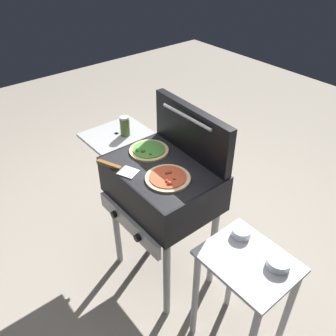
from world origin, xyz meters
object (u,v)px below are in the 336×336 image
at_px(pizza_pepperoni, 168,178).
at_px(prep_table, 244,286).
at_px(spatula, 117,168).
at_px(topping_bowl_far, 241,232).
at_px(pizza_veggie, 149,150).
at_px(topping_bowl_near, 278,263).
at_px(grill, 161,186).
at_px(sauce_jar, 125,126).

relative_size(pizza_pepperoni, prep_table, 0.34).
relative_size(spatula, topping_bowl_far, 2.65).
xyz_separation_m(pizza_pepperoni, pizza_veggie, (-0.28, 0.08, -0.00)).
height_order(pizza_veggie, topping_bowl_near, pizza_veggie).
height_order(topping_bowl_near, topping_bowl_far, same).
bearing_deg(prep_table, pizza_pepperoni, -175.00).
height_order(spatula, topping_bowl_far, spatula).
relative_size(grill, pizza_pepperoni, 3.90).
relative_size(pizza_veggie, prep_table, 0.33).
xyz_separation_m(sauce_jar, spatula, (0.28, -0.24, -0.06)).
xyz_separation_m(grill, topping_bowl_far, (0.54, 0.09, -0.01)).
relative_size(pizza_pepperoni, topping_bowl_far, 2.49).
xyz_separation_m(spatula, prep_table, (0.81, 0.21, -0.39)).
relative_size(sauce_jar, topping_bowl_near, 1.15).
relative_size(sauce_jar, spatula, 0.49).
xyz_separation_m(sauce_jar, prep_table, (1.09, -0.04, -0.45)).
distance_m(spatula, topping_bowl_far, 0.76).
distance_m(pizza_pepperoni, pizza_veggie, 0.30).
bearing_deg(sauce_jar, pizza_pepperoni, -8.97).
bearing_deg(sauce_jar, prep_table, -1.89).
bearing_deg(spatula, topping_bowl_far, 23.93).
bearing_deg(grill, prep_table, 0.37).
distance_m(pizza_pepperoni, spatula, 0.30).
xyz_separation_m(spatula, topping_bowl_near, (0.91, 0.29, -0.17)).
relative_size(grill, prep_table, 1.33).
xyz_separation_m(grill, spatula, (-0.13, -0.20, 0.15)).
bearing_deg(topping_bowl_far, spatula, -156.07).
bearing_deg(prep_table, topping_bowl_far, 145.33).
bearing_deg(grill, pizza_veggie, 166.14).
height_order(pizza_veggie, topping_bowl_far, pizza_veggie).
bearing_deg(pizza_veggie, topping_bowl_near, 2.53).
distance_m(spatula, topping_bowl_near, 0.97).
bearing_deg(topping_bowl_far, topping_bowl_near, -3.19).
height_order(grill, topping_bowl_far, grill).
distance_m(prep_table, topping_bowl_near, 0.26).
relative_size(pizza_pepperoni, spatula, 0.94).
height_order(pizza_pepperoni, prep_table, pizza_pepperoni).
bearing_deg(topping_bowl_far, prep_table, -34.67).
bearing_deg(prep_table, grill, -179.63).
relative_size(grill, pizza_veggie, 4.05).
distance_m(prep_table, topping_bowl_far, 0.27).
bearing_deg(prep_table, spatula, -165.46).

